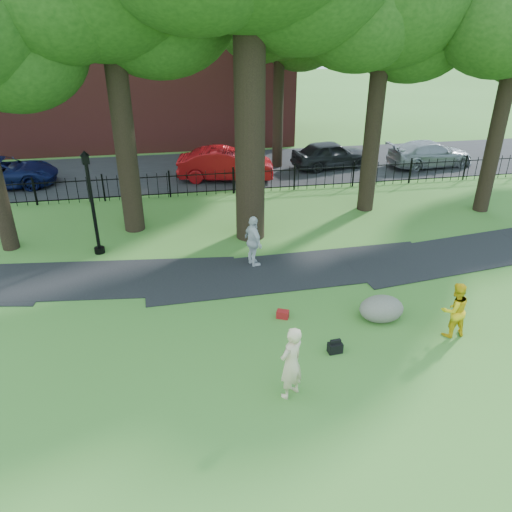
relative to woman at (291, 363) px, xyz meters
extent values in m
plane|color=#3E7227|center=(0.53, 1.95, -0.93)|extent=(120.00, 120.00, 0.00)
cube|color=black|center=(1.53, 5.85, -0.93)|extent=(36.07, 3.85, 0.03)
cube|color=black|center=(0.53, 17.95, -0.93)|extent=(80.00, 7.00, 0.02)
cube|color=black|center=(0.53, 13.95, 0.09)|extent=(44.00, 0.04, 0.04)
cube|color=black|center=(0.53, 13.95, -0.75)|extent=(44.00, 0.04, 0.04)
cube|color=maroon|center=(-3.47, 25.95, 5.07)|extent=(18.00, 8.00, 12.00)
cylinder|color=black|center=(0.53, 8.95, 4.32)|extent=(1.10, 1.10, 10.50)
ellipsoid|color=#1A3C10|center=(-7.12, 10.20, 5.89)|extent=(4.80, 4.80, 4.08)
cylinder|color=black|center=(-3.97, 10.45, 3.62)|extent=(0.80, 0.80, 9.10)
ellipsoid|color=#1A3C10|center=(-2.35, 11.35, 7.13)|extent=(5.76, 5.76, 4.90)
cylinder|color=black|center=(6.03, 10.95, 3.27)|extent=(0.70, 0.70, 8.40)
ellipsoid|color=#1A3C10|center=(7.52, 11.77, 6.51)|extent=(5.28, 5.28, 4.49)
ellipsoid|color=#1A3C10|center=(4.71, 10.29, 6.99)|extent=(4.95, 4.95, 4.21)
cylinder|color=black|center=(11.03, 9.95, 3.09)|extent=(0.64, 0.64, 8.05)
ellipsoid|color=#1A3C10|center=(9.79, 9.33, 6.66)|extent=(4.65, 4.65, 3.95)
imported|color=beige|center=(0.00, 0.00, 0.00)|extent=(0.81, 0.76, 1.87)
imported|color=yellow|center=(4.90, 1.56, -0.13)|extent=(0.82, 0.66, 1.61)
imported|color=silver|center=(0.24, 6.50, -0.02)|extent=(0.76, 1.16, 1.83)
ellipsoid|color=#656354|center=(3.33, 2.64, -0.56)|extent=(1.36, 1.07, 0.75)
cylinder|color=black|center=(-5.16, 8.45, 0.74)|extent=(0.13, 0.13, 3.36)
cylinder|color=black|center=(-5.16, 8.45, -0.83)|extent=(0.38, 0.38, 0.21)
cube|color=black|center=(-5.16, 8.45, 2.58)|extent=(0.29, 0.29, 0.31)
cone|color=black|center=(-5.16, 8.45, 2.79)|extent=(0.34, 0.34, 0.17)
cube|color=black|center=(1.53, 1.34, -0.79)|extent=(0.39, 0.26, 0.28)
cube|color=maroon|center=(0.53, 3.15, -0.82)|extent=(0.40, 0.34, 0.24)
imported|color=maroon|center=(0.42, 16.14, -0.13)|extent=(5.09, 2.49, 1.61)
imported|color=#0C133F|center=(-10.61, 16.95, -0.21)|extent=(5.25, 2.52, 1.44)
imported|color=black|center=(6.41, 17.25, -0.19)|extent=(4.59, 2.47, 1.48)
imported|color=#92949A|center=(11.93, 16.55, -0.23)|extent=(4.98, 2.40, 1.40)
camera|label=1|loc=(-2.33, -8.68, 7.27)|focal=35.00mm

